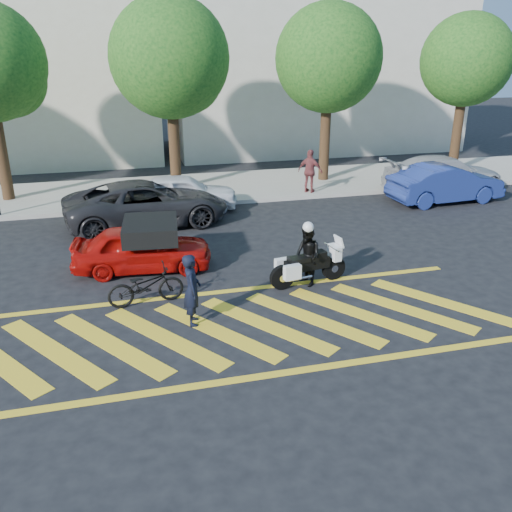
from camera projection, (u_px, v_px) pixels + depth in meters
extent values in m
plane|color=black|center=(243.00, 327.00, 11.79)|extent=(90.00, 90.00, 0.00)
cube|color=#9E998E|center=(177.00, 190.00, 22.57)|extent=(60.00, 5.00, 0.15)
cube|color=yellow|center=(55.00, 351.00, 10.88)|extent=(2.43, 3.21, 0.01)
cube|color=yellow|center=(111.00, 344.00, 11.14)|extent=(2.43, 3.21, 0.01)
cube|color=yellow|center=(165.00, 337.00, 11.39)|extent=(2.43, 3.21, 0.01)
cube|color=yellow|center=(216.00, 331.00, 11.65)|extent=(2.43, 3.21, 0.01)
cube|color=yellow|center=(265.00, 324.00, 11.91)|extent=(2.43, 3.21, 0.01)
cube|color=yellow|center=(312.00, 318.00, 12.17)|extent=(2.43, 3.21, 0.01)
cube|color=yellow|center=(358.00, 313.00, 12.43)|extent=(2.43, 3.21, 0.01)
cube|color=yellow|center=(401.00, 307.00, 12.69)|extent=(2.43, 3.21, 0.01)
cube|color=yellow|center=(442.00, 302.00, 12.94)|extent=(2.43, 3.21, 0.01)
cube|color=yellow|center=(267.00, 375.00, 10.08)|extent=(12.00, 0.20, 0.01)
cube|color=yellow|center=(226.00, 291.00, 13.50)|extent=(12.00, 0.20, 0.01)
cube|color=beige|center=(311.00, 49.00, 30.81)|extent=(16.00, 8.00, 11.00)
cylinder|color=black|center=(1.00, 151.00, 20.34)|extent=(0.44, 0.44, 4.00)
sphere|color=#124415|center=(8.00, 80.00, 19.83)|extent=(2.73, 2.73, 2.73)
cylinder|color=black|center=(174.00, 144.00, 21.87)|extent=(0.44, 0.44, 4.00)
sphere|color=#124415|center=(170.00, 58.00, 20.68)|extent=(4.60, 4.60, 4.60)
sphere|color=#124415|center=(185.00, 76.00, 21.34)|extent=(2.99, 2.99, 2.99)
cylinder|color=black|center=(325.00, 137.00, 23.40)|extent=(0.44, 0.44, 4.00)
sphere|color=#124415|center=(329.00, 58.00, 22.22)|extent=(4.40, 4.40, 4.40)
sphere|color=#124415|center=(338.00, 74.00, 22.87)|extent=(2.86, 2.86, 2.86)
cylinder|color=black|center=(457.00, 131.00, 24.92)|extent=(0.44, 0.44, 4.00)
sphere|color=#124415|center=(467.00, 60.00, 23.79)|extent=(4.00, 4.00, 4.00)
sphere|color=#124415|center=(472.00, 74.00, 24.42)|extent=(2.60, 2.60, 2.60)
imported|color=black|center=(192.00, 290.00, 11.69)|extent=(0.45, 0.63, 1.63)
imported|color=black|center=(146.00, 286.00, 12.70)|extent=(1.85, 0.84, 0.94)
cylinder|color=black|center=(282.00, 277.00, 13.53)|extent=(0.65, 0.24, 0.64)
cylinder|color=silver|center=(282.00, 277.00, 13.53)|extent=(0.22, 0.18, 0.19)
cylinder|color=black|center=(334.00, 268.00, 14.10)|extent=(0.65, 0.24, 0.64)
cylinder|color=silver|center=(334.00, 268.00, 14.10)|extent=(0.22, 0.18, 0.19)
cube|color=black|center=(307.00, 264.00, 13.71)|extent=(1.23, 0.44, 0.29)
cube|color=black|center=(317.00, 255.00, 13.74)|extent=(0.47, 0.36, 0.21)
cube|color=black|center=(299.00, 259.00, 13.55)|extent=(0.58, 0.41, 0.12)
cube|color=silver|center=(334.00, 252.00, 13.94)|extent=(0.27, 0.43, 0.39)
cube|color=silver|center=(283.00, 265.00, 13.72)|extent=(0.46, 0.24, 0.37)
cube|color=silver|center=(292.00, 272.00, 13.30)|extent=(0.46, 0.24, 0.37)
imported|color=black|center=(307.00, 256.00, 13.63)|extent=(0.70, 0.84, 1.55)
imported|color=#A50B07|center=(142.00, 248.00, 14.58)|extent=(3.81, 1.83, 1.26)
imported|color=black|center=(147.00, 203.00, 18.20)|extent=(5.70, 3.16, 1.51)
imported|color=white|center=(182.00, 193.00, 19.81)|extent=(4.12, 1.96, 1.36)
imported|color=navy|center=(445.00, 183.00, 20.87)|extent=(4.57, 1.84, 1.48)
imported|color=#9B9DA2|center=(444.00, 174.00, 22.32)|extent=(5.23, 2.33, 1.49)
imported|color=brown|center=(310.00, 171.00, 21.64)|extent=(1.05, 0.96, 1.72)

